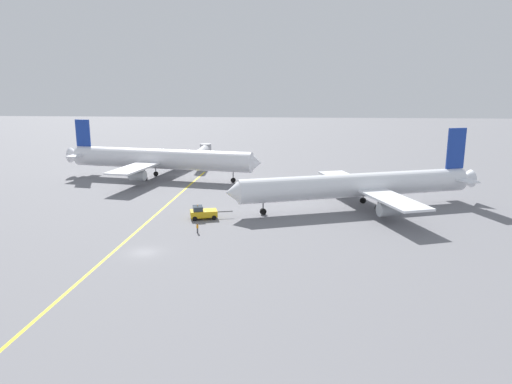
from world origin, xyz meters
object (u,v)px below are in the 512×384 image
Objects in this scene: airliner_at_gate_left at (160,159)px; pushback_tug at (203,213)px; airliner_being_pushed at (359,185)px; jet_bridge at (202,153)px; ground_crew_wing_walker_right at (197,228)px.

airliner_at_gate_left reaches higher than pushback_tug.
airliner_being_pushed reaches higher than jet_bridge.
airliner_at_gate_left is 43.30m from pushback_tug.
pushback_tug is 4.93× the size of ground_crew_wing_walker_right.
airliner_being_pushed is 2.34× the size of jet_bridge.
airliner_being_pushed is at bearing -50.09° from jet_bridge.
jet_bridge is (-42.94, 51.35, -0.83)m from airliner_being_pushed.
ground_crew_wing_walker_right is at bearing -80.38° from jet_bridge.
jet_bridge is at bearing 129.91° from airliner_being_pushed.
pushback_tug is 0.36× the size of jet_bridge.
airliner_being_pushed is (50.48, -28.16, -0.64)m from airliner_at_gate_left.
airliner_at_gate_left is 6.68× the size of pushback_tug.
ground_crew_wing_walker_right is at bearing -67.76° from airliner_at_gate_left.
airliner_being_pushed is at bearing 18.48° from pushback_tug.
pushback_tug is at bearing -161.52° from airliner_being_pushed.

